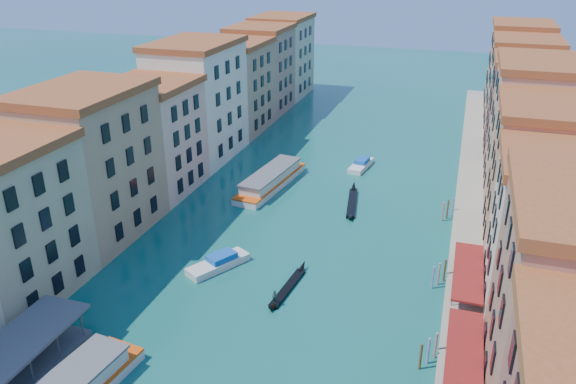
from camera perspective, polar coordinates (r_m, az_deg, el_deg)
name	(u,v)px	position (r m, az deg, el deg)	size (l,w,h in m)	color
left_bank_palazzos	(182,114)	(97.76, -10.76, 7.77)	(12.80, 128.40, 21.00)	beige
right_bank_palazzos	(536,147)	(87.56, 23.89, 4.23)	(12.80, 128.40, 21.00)	#9E5440
quay	(469,198)	(90.20, 17.91, -0.63)	(4.00, 140.00, 1.00)	#9E9580
restaurant_awnings	(464,366)	(52.69, 17.43, -16.51)	(3.20, 44.55, 3.12)	maroon
vaporetto_stop	(12,371)	(57.85, -26.25, -15.98)	(5.40, 16.40, 3.65)	#5B5A5D
mooring_poles_right	(431,334)	(58.22, 14.28, -13.81)	(1.44, 54.24, 3.20)	#4E371B
vaporetto_far	(271,179)	(91.00, -1.74, 1.31)	(6.48, 18.76, 2.73)	silver
gondola_fore	(288,287)	(64.91, -0.04, -9.60)	(1.94, 10.83, 2.16)	black
gondola_far	(352,202)	(85.65, 6.52, -0.97)	(2.98, 13.01, 1.85)	black
motorboat_mid	(219,262)	(69.38, -7.02, -7.12)	(6.19, 8.22, 1.66)	silver
motorboat_far	(361,164)	(99.77, 7.45, 2.81)	(3.41, 7.73, 1.55)	white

